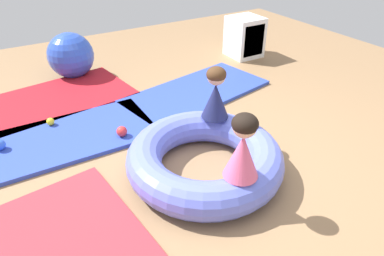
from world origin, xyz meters
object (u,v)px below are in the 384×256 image
(play_ball_yellow, at_px, (50,122))
(exercise_ball_large, at_px, (71,55))
(child_in_pink, at_px, (243,147))
(storage_cube, at_px, (246,37))
(play_ball_blue, at_px, (0,145))
(play_ball_red, at_px, (122,131))
(inflatable_cushion, at_px, (205,158))
(child_in_navy, at_px, (216,93))

(play_ball_yellow, relative_size, exercise_ball_large, 0.13)
(child_in_pink, distance_m, storage_cube, 3.10)
(play_ball_yellow, xyz_separation_m, play_ball_blue, (-0.47, -0.20, 0.01))
(child_in_pink, xyz_separation_m, play_ball_red, (-0.41, 1.23, -0.43))
(child_in_pink, xyz_separation_m, play_ball_yellow, (-0.94, 1.78, -0.44))
(child_in_pink, relative_size, play_ball_yellow, 6.35)
(inflatable_cushion, height_order, play_ball_blue, inflatable_cushion)
(child_in_pink, relative_size, exercise_ball_large, 0.85)
(storage_cube, bearing_deg, inflatable_cushion, -134.75)
(inflatable_cushion, distance_m, child_in_navy, 0.57)
(child_in_pink, bearing_deg, exercise_ball_large, 30.12)
(child_in_pink, height_order, child_in_navy, child_in_pink)
(play_ball_yellow, bearing_deg, child_in_navy, -39.54)
(child_in_pink, bearing_deg, play_ball_red, 40.51)
(exercise_ball_large, distance_m, storage_cube, 2.42)
(child_in_pink, xyz_separation_m, exercise_ball_large, (-0.42, 2.93, -0.23))
(child_in_pink, relative_size, storage_cube, 0.86)
(play_ball_red, bearing_deg, child_in_pink, -71.53)
(child_in_pink, bearing_deg, play_ball_blue, 63.87)
(play_ball_yellow, distance_m, storage_cube, 2.96)
(exercise_ball_large, bearing_deg, storage_cube, -12.69)
(child_in_navy, height_order, storage_cube, child_in_navy)
(play_ball_red, bearing_deg, storage_cube, 26.40)
(play_ball_red, xyz_separation_m, exercise_ball_large, (-0.00, 1.70, 0.19))
(play_ball_blue, height_order, storage_cube, storage_cube)
(child_in_navy, distance_m, storage_cube, 2.34)
(play_ball_red, relative_size, play_ball_blue, 1.02)
(child_in_pink, relative_size, play_ball_blue, 4.91)
(child_in_pink, xyz_separation_m, play_ball_blue, (-1.41, 1.58, -0.43))
(inflatable_cushion, bearing_deg, storage_cube, 45.25)
(child_in_navy, relative_size, exercise_ball_large, 0.82)
(play_ball_blue, bearing_deg, child_in_navy, -25.73)
(exercise_ball_large, height_order, storage_cube, exercise_ball_large)
(inflatable_cushion, distance_m, play_ball_blue, 1.81)
(child_in_navy, relative_size, play_ball_blue, 4.75)
(child_in_navy, distance_m, exercise_ball_large, 2.30)
(inflatable_cushion, xyz_separation_m, exercise_ball_large, (-0.41, 2.49, 0.14))
(child_in_navy, relative_size, storage_cube, 0.83)
(child_in_pink, height_order, play_ball_red, child_in_pink)
(play_ball_blue, bearing_deg, exercise_ball_large, 53.74)
(play_ball_red, relative_size, exercise_ball_large, 0.18)
(play_ball_blue, relative_size, exercise_ball_large, 0.17)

